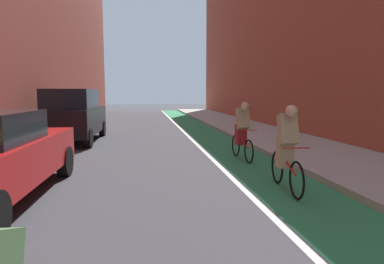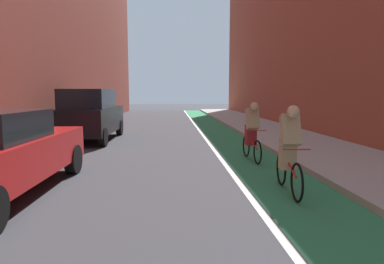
% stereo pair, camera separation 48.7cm
% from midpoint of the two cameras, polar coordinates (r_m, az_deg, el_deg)
% --- Properties ---
extents(ground_plane, '(90.47, 90.47, 0.00)m').
position_cam_midpoint_polar(ground_plane, '(13.28, -9.50, -1.33)').
color(ground_plane, '#38383D').
extents(bike_lane_paint, '(1.60, 41.12, 0.00)m').
position_cam_midpoint_polar(bike_lane_paint, '(15.46, 1.22, -0.12)').
color(bike_lane_paint, '#2D8451').
rests_on(bike_lane_paint, ground).
extents(lane_divider_stripe, '(0.12, 41.12, 0.00)m').
position_cam_midpoint_polar(lane_divider_stripe, '(15.34, -2.10, -0.17)').
color(lane_divider_stripe, white).
rests_on(lane_divider_stripe, ground).
extents(sidewalk_right, '(3.14, 41.12, 0.14)m').
position_cam_midpoint_polar(sidewalk_right, '(16.01, 9.61, 0.27)').
color(sidewalk_right, '#A8A59E').
rests_on(sidewalk_right, ground).
extents(building_facade_right, '(2.40, 37.12, 13.28)m').
position_cam_midpoint_polar(building_facade_right, '(19.39, 16.43, 20.77)').
color(building_facade_right, '#9E4C38').
rests_on(building_facade_right, ground).
extents(parked_suv_black, '(1.94, 4.36, 1.98)m').
position_cam_midpoint_polar(parked_suv_black, '(13.34, -20.79, 2.75)').
color(parked_suv_black, black).
rests_on(parked_suv_black, ground).
extents(cyclist_mid, '(0.48, 1.72, 1.62)m').
position_cam_midpoint_polar(cyclist_mid, '(6.35, 13.88, -2.34)').
color(cyclist_mid, black).
rests_on(cyclist_mid, ground).
extents(cyclist_trailing, '(0.48, 1.68, 1.60)m').
position_cam_midpoint_polar(cyclist_trailing, '(9.18, 7.13, 0.24)').
color(cyclist_trailing, black).
rests_on(cyclist_trailing, ground).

